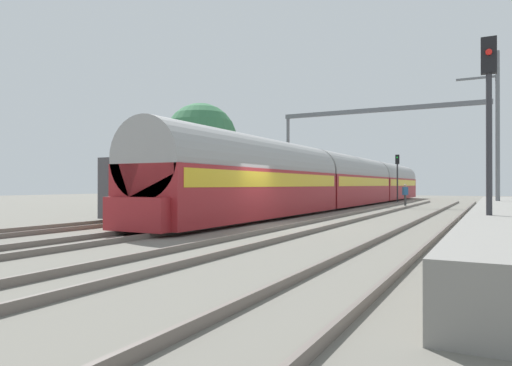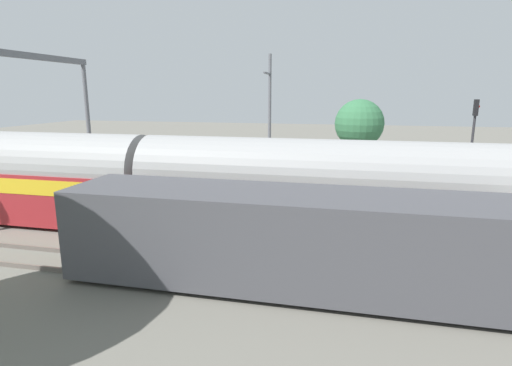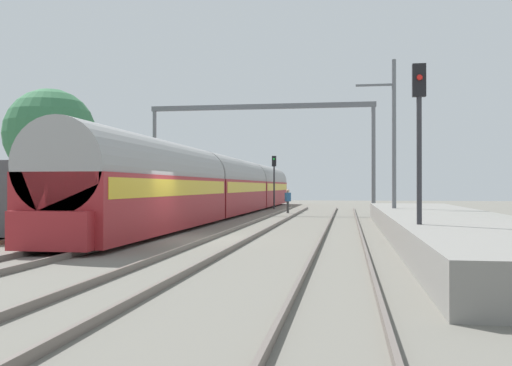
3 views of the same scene
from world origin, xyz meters
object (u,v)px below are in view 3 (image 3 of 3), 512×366
object	(u,v)px
railway_signal_near	(419,134)
railway_signal_far	(274,175)
freight_car	(81,197)
person_crossing	(288,199)
catenary_gantry	(261,132)
passenger_train	(230,186)

from	to	relation	value
railway_signal_near	railway_signal_far	bearing A→B (deg)	104.02
freight_car	person_crossing	xyz separation A→B (m)	(7.81, 16.92, -0.44)
railway_signal_far	catenary_gantry	distance (m)	8.67
railway_signal_far	catenary_gantry	bearing A→B (deg)	-89.54
person_crossing	railway_signal_far	xyz separation A→B (m)	(-1.92, 7.22, 1.93)
freight_car	person_crossing	distance (m)	18.64
catenary_gantry	railway_signal_far	bearing A→B (deg)	90.46
railway_signal_near	railway_signal_far	world-z (taller)	railway_signal_near
freight_car	passenger_train	bearing A→B (deg)	74.78
freight_car	railway_signal_far	xyz separation A→B (m)	(5.88, 24.14, 1.49)
passenger_train	person_crossing	size ratio (longest dim) A/B	28.44
person_crossing	railway_signal_near	distance (m)	26.33
freight_car	catenary_gantry	distance (m)	17.61
person_crossing	freight_car	bearing A→B (deg)	-158.33
freight_car	person_crossing	world-z (taller)	freight_car
freight_car	person_crossing	bearing A→B (deg)	65.23
railway_signal_far	catenary_gantry	xyz separation A→B (m)	(0.07, -8.16, 2.94)
freight_car	catenary_gantry	world-z (taller)	catenary_gantry
passenger_train	freight_car	xyz separation A→B (m)	(-3.97, -14.57, -0.50)
railway_signal_near	railway_signal_far	distance (m)	33.70
person_crossing	catenary_gantry	xyz separation A→B (m)	(-1.86, -0.94, 4.86)
person_crossing	railway_signal_near	world-z (taller)	railway_signal_near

